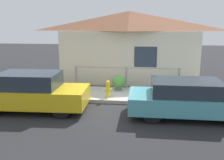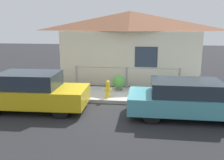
% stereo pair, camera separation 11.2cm
% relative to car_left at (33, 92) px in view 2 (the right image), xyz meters
% --- Properties ---
extents(ground_plane, '(60.00, 60.00, 0.00)m').
position_rel_car_left_xyz_m(ground_plane, '(3.17, 1.06, -0.69)').
color(ground_plane, '#262628').
extents(sidewalk, '(24.00, 2.20, 0.14)m').
position_rel_car_left_xyz_m(sidewalk, '(3.17, 2.15, -0.62)').
color(sidewalk, '#B2AFA8').
rests_on(sidewalk, ground_plane).
extents(house, '(7.42, 2.23, 3.76)m').
position_rel_car_left_xyz_m(house, '(3.17, 4.97, 2.33)').
color(house, beige).
rests_on(house, ground_plane).
extents(fence, '(4.90, 0.10, 1.01)m').
position_rel_car_left_xyz_m(fence, '(3.17, 3.10, 0.01)').
color(fence, gray).
rests_on(fence, sidewalk).
extents(car_left, '(3.88, 1.83, 1.39)m').
position_rel_car_left_xyz_m(car_left, '(0.00, 0.00, 0.00)').
color(car_left, gold).
rests_on(car_left, ground_plane).
extents(car_right, '(4.12, 1.77, 1.25)m').
position_rel_car_left_xyz_m(car_right, '(5.49, 0.00, -0.05)').
color(car_right, teal).
rests_on(car_right, ground_plane).
extents(fire_hydrant, '(0.38, 0.17, 0.70)m').
position_rel_car_left_xyz_m(fire_hydrant, '(2.52, 1.50, -0.18)').
color(fire_hydrant, yellow).
rests_on(fire_hydrant, sidewalk).
extents(potted_plant_near_hydrant, '(0.60, 0.60, 0.70)m').
position_rel_car_left_xyz_m(potted_plant_near_hydrant, '(2.85, 2.64, -0.17)').
color(potted_plant_near_hydrant, slate).
rests_on(potted_plant_near_hydrant, sidewalk).
extents(potted_plant_by_fence, '(0.43, 0.43, 0.54)m').
position_rel_car_left_xyz_m(potted_plant_by_fence, '(-0.12, 2.27, -0.26)').
color(potted_plant_by_fence, slate).
rests_on(potted_plant_by_fence, sidewalk).
extents(potted_plant_corner, '(0.59, 0.59, 0.66)m').
position_rel_car_left_xyz_m(potted_plant_corner, '(4.83, 2.28, -0.20)').
color(potted_plant_corner, slate).
rests_on(potted_plant_corner, sidewalk).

